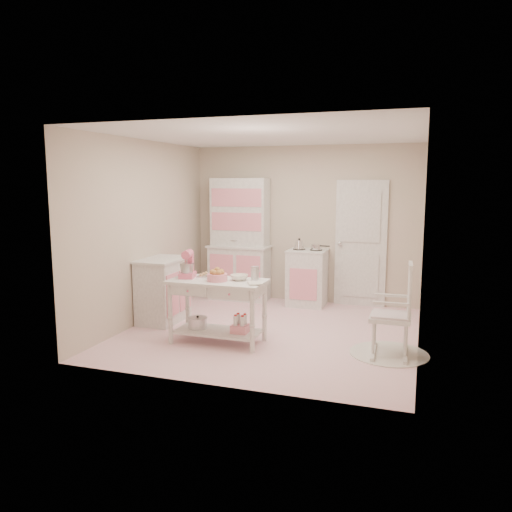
{
  "coord_description": "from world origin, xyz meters",
  "views": [
    {
      "loc": [
        1.9,
        -6.25,
        2.01
      ],
      "look_at": [
        -0.16,
        -0.13,
        1.05
      ],
      "focal_mm": 35.0,
      "sensor_mm": 36.0,
      "label": 1
    }
  ],
  "objects_px": {
    "rocking_chair": "(391,309)",
    "stand_mixer": "(187,265)",
    "bread_basket": "(217,277)",
    "work_table": "(218,311)",
    "base_cabinet": "(163,290)",
    "stove": "(307,277)",
    "hutch": "(239,239)"
  },
  "relations": [
    {
      "from": "stand_mixer",
      "to": "bread_basket",
      "type": "bearing_deg",
      "value": -21.33
    },
    {
      "from": "stove",
      "to": "work_table",
      "type": "bearing_deg",
      "value": -105.78
    },
    {
      "from": "hutch",
      "to": "stove",
      "type": "xyz_separation_m",
      "value": [
        1.2,
        -0.05,
        -0.58
      ]
    },
    {
      "from": "hutch",
      "to": "stove",
      "type": "relative_size",
      "value": 2.26
    },
    {
      "from": "base_cabinet",
      "to": "stand_mixer",
      "type": "relative_size",
      "value": 2.71
    },
    {
      "from": "work_table",
      "to": "stand_mixer",
      "type": "relative_size",
      "value": 3.53
    },
    {
      "from": "stove",
      "to": "work_table",
      "type": "distance_m",
      "value": 2.33
    },
    {
      "from": "hutch",
      "to": "stand_mixer",
      "type": "height_order",
      "value": "hutch"
    },
    {
      "from": "work_table",
      "to": "stand_mixer",
      "type": "bearing_deg",
      "value": 177.27
    },
    {
      "from": "rocking_chair",
      "to": "bread_basket",
      "type": "height_order",
      "value": "rocking_chair"
    },
    {
      "from": "stove",
      "to": "rocking_chair",
      "type": "distance_m",
      "value": 2.48
    },
    {
      "from": "hutch",
      "to": "stand_mixer",
      "type": "relative_size",
      "value": 6.12
    },
    {
      "from": "base_cabinet",
      "to": "work_table",
      "type": "distance_m",
      "value": 1.3
    },
    {
      "from": "hutch",
      "to": "work_table",
      "type": "xyz_separation_m",
      "value": [
        0.57,
        -2.29,
        -0.64
      ]
    },
    {
      "from": "base_cabinet",
      "to": "stove",
      "type": "bearing_deg",
      "value": 42.26
    },
    {
      "from": "work_table",
      "to": "bread_basket",
      "type": "bearing_deg",
      "value": -68.2
    },
    {
      "from": "hutch",
      "to": "rocking_chair",
      "type": "bearing_deg",
      "value": -37.93
    },
    {
      "from": "rocking_chair",
      "to": "hutch",
      "type": "bearing_deg",
      "value": 139.39
    },
    {
      "from": "rocking_chair",
      "to": "bread_basket",
      "type": "bearing_deg",
      "value": -174.99
    },
    {
      "from": "hutch",
      "to": "work_table",
      "type": "distance_m",
      "value": 2.45
    },
    {
      "from": "bread_basket",
      "to": "work_table",
      "type": "bearing_deg",
      "value": 111.8
    },
    {
      "from": "rocking_chair",
      "to": "bread_basket",
      "type": "relative_size",
      "value": 4.4
    },
    {
      "from": "hutch",
      "to": "stand_mixer",
      "type": "distance_m",
      "value": 2.28
    },
    {
      "from": "rocking_chair",
      "to": "work_table",
      "type": "height_order",
      "value": "rocking_chair"
    },
    {
      "from": "rocking_chair",
      "to": "stand_mixer",
      "type": "bearing_deg",
      "value": -177.91
    },
    {
      "from": "hutch",
      "to": "stand_mixer",
      "type": "bearing_deg",
      "value": -86.33
    },
    {
      "from": "work_table",
      "to": "rocking_chair",
      "type": "bearing_deg",
      "value": 6.27
    },
    {
      "from": "hutch",
      "to": "work_table",
      "type": "height_order",
      "value": "hutch"
    },
    {
      "from": "work_table",
      "to": "stand_mixer",
      "type": "height_order",
      "value": "stand_mixer"
    },
    {
      "from": "rocking_chair",
      "to": "base_cabinet",
      "type": "bearing_deg",
      "value": 169.97
    },
    {
      "from": "bread_basket",
      "to": "hutch",
      "type": "bearing_deg",
      "value": 104.03
    },
    {
      "from": "stove",
      "to": "bread_basket",
      "type": "xyz_separation_m",
      "value": [
        -0.61,
        -2.29,
        0.39
      ]
    }
  ]
}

